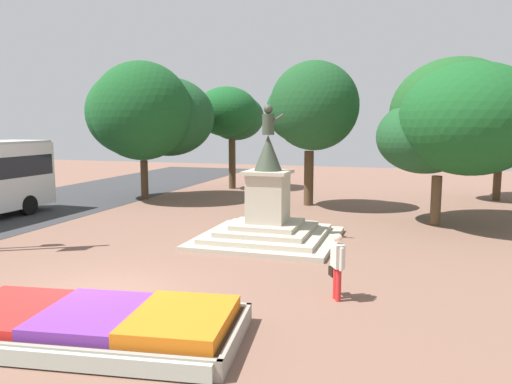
# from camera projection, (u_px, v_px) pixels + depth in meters

# --- Properties ---
(ground_plane) EXTENTS (75.84, 75.84, 0.00)m
(ground_plane) POSITION_uv_depth(u_px,v_px,m) (100.00, 295.00, 11.97)
(ground_plane) COLOR brown
(flower_planter) EXTENTS (6.08, 3.45, 0.60)m
(flower_planter) POSITION_uv_depth(u_px,v_px,m) (95.00, 325.00, 9.55)
(flower_planter) COLOR #38281C
(flower_planter) RESTS_ON ground_plane
(statue_monument) EXTENTS (4.74, 4.74, 4.74)m
(statue_monument) POSITION_uv_depth(u_px,v_px,m) (268.00, 217.00, 17.46)
(statue_monument) COLOR #B1A793
(statue_monument) RESTS_ON ground_plane
(pedestrian_with_handbag) EXTENTS (0.45, 0.67, 1.58)m
(pedestrian_with_handbag) POSITION_uv_depth(u_px,v_px,m) (337.00, 263.00, 11.56)
(pedestrian_with_handbag) COLOR red
(pedestrian_with_handbag) RESTS_ON ground_plane
(park_tree_far_left) EXTENTS (4.55, 4.25, 7.03)m
(park_tree_far_left) POSITION_uv_depth(u_px,v_px,m) (311.00, 108.00, 23.76)
(park_tree_far_left) COLOR #4C3823
(park_tree_far_left) RESTS_ON ground_plane
(park_tree_behind_statue) EXTENTS (6.19, 6.71, 6.76)m
(park_tree_behind_statue) POSITION_uv_depth(u_px,v_px,m) (456.00, 120.00, 19.65)
(park_tree_behind_statue) COLOR brown
(park_tree_behind_statue) RESTS_ON ground_plane
(park_tree_far_right) EXTENTS (6.58, 6.49, 7.28)m
(park_tree_far_right) POSITION_uv_depth(u_px,v_px,m) (147.00, 113.00, 26.47)
(park_tree_far_right) COLOR #4C3823
(park_tree_far_right) RESTS_ON ground_plane
(park_tree_mid_canopy) EXTENTS (4.02, 4.31, 6.35)m
(park_tree_mid_canopy) POSITION_uv_depth(u_px,v_px,m) (231.00, 114.00, 30.96)
(park_tree_mid_canopy) COLOR #4C3823
(park_tree_mid_canopy) RESTS_ON ground_plane
(park_tree_distant) EXTENTS (5.73, 6.01, 6.33)m
(park_tree_distant) POSITION_uv_depth(u_px,v_px,m) (503.00, 121.00, 25.96)
(park_tree_distant) COLOR #4C3823
(park_tree_distant) RESTS_ON ground_plane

